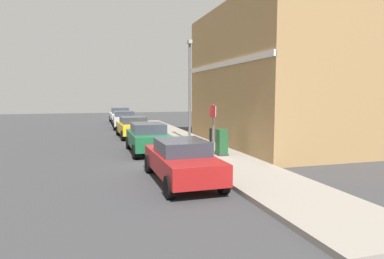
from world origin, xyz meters
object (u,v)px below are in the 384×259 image
(car_silver, at_px, (124,119))
(street_sign, at_px, (213,126))
(lamppost, at_px, (190,86))
(car_red, at_px, (182,160))
(utility_cabinet, at_px, (222,143))
(car_green, at_px, (148,137))
(car_white, at_px, (120,115))
(car_yellow, at_px, (133,126))
(bollard_near_cabinet, at_px, (211,138))

(car_silver, xyz_separation_m, street_sign, (1.74, -16.70, 0.91))
(street_sign, relative_size, lamppost, 0.40)
(street_sign, bearing_deg, car_red, -137.63)
(car_silver, height_order, utility_cabinet, car_silver)
(car_red, distance_m, car_green, 5.75)
(car_red, height_order, car_white, car_white)
(utility_cabinet, bearing_deg, car_white, 97.77)
(car_white, relative_size, lamppost, 0.75)
(car_yellow, bearing_deg, street_sign, -172.20)
(car_red, height_order, car_yellow, car_red)
(utility_cabinet, relative_size, bollard_near_cabinet, 1.11)
(car_red, relative_size, bollard_near_cabinet, 4.17)
(car_green, distance_m, car_silver, 12.41)
(car_red, distance_m, car_yellow, 11.91)
(car_silver, height_order, lamppost, lamppost)
(car_silver, distance_m, lamppost, 10.41)
(car_yellow, relative_size, utility_cabinet, 3.58)
(car_silver, bearing_deg, bollard_near_cabinet, -165.43)
(car_green, relative_size, street_sign, 1.72)
(utility_cabinet, height_order, bollard_near_cabinet, utility_cabinet)
(car_silver, xyz_separation_m, utility_cabinet, (2.87, -14.72, -0.07))
(car_red, height_order, lamppost, lamppost)
(car_white, height_order, bollard_near_cabinet, car_white)
(bollard_near_cabinet, xyz_separation_m, lamppost, (-0.11, 3.32, 2.60))
(car_red, bearing_deg, car_white, -0.51)
(car_green, distance_m, car_yellow, 6.16)
(car_red, relative_size, utility_cabinet, 3.77)
(bollard_near_cabinet, bearing_deg, car_yellow, 113.76)
(car_silver, distance_m, street_sign, 16.81)
(car_white, bearing_deg, car_red, -179.87)
(bollard_near_cabinet, bearing_deg, car_silver, 102.86)
(car_yellow, relative_size, lamppost, 0.72)
(car_silver, bearing_deg, utility_cabinet, -167.27)
(car_red, relative_size, lamppost, 0.76)
(car_green, relative_size, car_yellow, 0.96)
(car_yellow, relative_size, bollard_near_cabinet, 3.96)
(car_green, height_order, bollard_near_cabinet, car_green)
(car_white, height_order, street_sign, street_sign)
(car_red, height_order, car_silver, car_silver)
(car_red, bearing_deg, car_green, 1.07)
(car_silver, bearing_deg, car_green, -178.41)
(car_yellow, bearing_deg, bollard_near_cabinet, -157.92)
(utility_cabinet, xyz_separation_m, street_sign, (-1.13, -1.97, 0.98))
(car_yellow, height_order, street_sign, street_sign)
(car_green, xyz_separation_m, utility_cabinet, (2.89, -2.31, -0.08))
(utility_cabinet, distance_m, lamppost, 5.68)
(car_green, relative_size, utility_cabinet, 3.45)
(car_green, relative_size, car_white, 0.92)
(car_green, height_order, utility_cabinet, car_green)
(car_silver, bearing_deg, car_red, -177.85)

